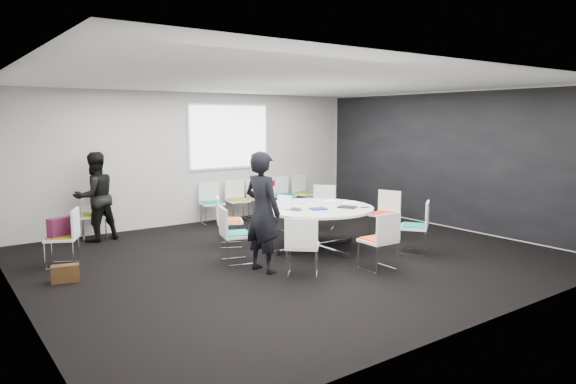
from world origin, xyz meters
TOP-DOWN VIEW (x-y plane):
  - room_shell at (0.09, 0.00)m, footprint 8.08×7.08m
  - conference_table at (0.64, 0.19)m, footprint 2.00×2.00m
  - projection_screen at (0.80, 3.46)m, footprint 1.90×0.03m
  - chair_ring_a at (2.22, 0.06)m, footprint 0.57×0.58m
  - chair_ring_b at (1.77, 1.36)m, footprint 0.64×0.64m
  - chair_ring_c at (0.72, 1.69)m, footprint 0.48×0.47m
  - chair_ring_d at (-0.51, 1.20)m, footprint 0.60×0.61m
  - chair_ring_e at (-0.95, 0.19)m, footprint 0.55×0.56m
  - chair_ring_f at (-0.55, -0.98)m, footprint 0.64×0.64m
  - chair_ring_g at (0.57, -1.38)m, footprint 0.47×0.46m
  - chair_ring_h at (1.77, -1.04)m, footprint 0.63×0.63m
  - chair_back_a at (0.16, 3.15)m, footprint 0.53×0.52m
  - chair_back_b at (0.81, 3.17)m, footprint 0.52×0.51m
  - chair_back_c at (1.39, 3.15)m, footprint 0.49×0.48m
  - chair_back_d at (2.06, 3.17)m, footprint 0.50×0.49m
  - chair_back_e at (2.69, 3.17)m, footprint 0.53×0.52m
  - chair_spare_left at (-3.19, 1.56)m, footprint 0.60×0.61m
  - chair_person_back at (-2.29, 3.17)m, footprint 0.57×0.56m
  - person_main at (-0.85, -0.42)m, footprint 0.55×0.72m
  - person_back at (-2.30, 3.00)m, footprint 0.91×0.77m
  - laptop at (0.21, 0.17)m, footprint 0.25×0.36m
  - laptop_lid at (0.05, 0.29)m, footprint 0.09×0.29m
  - notebook_black at (1.02, -0.20)m, footprint 0.34×0.37m
  - tablet_folio at (0.50, -0.05)m, footprint 0.31×0.27m
  - papers_right at (1.31, 0.56)m, footprint 0.35×0.29m
  - papers_front at (1.45, 0.20)m, footprint 0.35×0.30m
  - cup at (0.54, 0.57)m, footprint 0.08×0.08m
  - phone at (1.27, -0.36)m, footprint 0.16×0.11m
  - maroon_bag at (-3.20, 1.56)m, footprint 0.42×0.29m
  - brown_bag at (-3.35, 0.73)m, footprint 0.39×0.24m
  - red_jacket at (1.40, 2.93)m, footprint 0.45×0.19m

SIDE VIEW (x-z plane):
  - brown_bag at x=-3.35m, z-range 0.00..0.24m
  - chair_ring_a at x=2.22m, z-range -0.16..0.72m
  - chair_ring_b at x=1.77m, z-range -0.16..0.72m
  - chair_ring_c at x=0.72m, z-range -0.16..0.72m
  - chair_ring_d at x=-0.51m, z-range -0.16..0.72m
  - chair_ring_e at x=-0.95m, z-range -0.16..0.72m
  - chair_ring_f at x=-0.55m, z-range -0.16..0.72m
  - chair_ring_g at x=0.57m, z-range -0.16..0.72m
  - chair_ring_h at x=1.77m, z-range -0.16..0.72m
  - chair_back_a at x=0.16m, z-range -0.16..0.72m
  - chair_back_b at x=0.81m, z-range -0.16..0.72m
  - chair_back_c at x=1.39m, z-range -0.16..0.72m
  - chair_back_d at x=2.06m, z-range -0.16..0.72m
  - chair_back_e at x=2.69m, z-range -0.16..0.72m
  - chair_spare_left at x=-3.19m, z-range -0.16..0.72m
  - chair_person_back at x=-2.29m, z-range -0.16..0.72m
  - conference_table at x=0.64m, z-range 0.15..0.88m
  - maroon_bag at x=-3.20m, z-range 0.48..0.76m
  - red_jacket at x=1.40m, z-range 0.52..0.88m
  - papers_right at x=1.31m, z-range 0.73..0.73m
  - papers_front at x=1.45m, z-range 0.73..0.73m
  - phone at x=1.27m, z-range 0.73..0.74m
  - notebook_black at x=1.02m, z-range 0.73..0.75m
  - tablet_folio at x=0.50m, z-range 0.73..0.76m
  - laptop at x=0.21m, z-range 0.73..0.76m
  - cup at x=0.54m, z-range 0.73..0.82m
  - person_back at x=-2.30m, z-range 0.00..1.64m
  - laptop_lid at x=0.05m, z-range 0.75..0.97m
  - person_main at x=-0.85m, z-range 0.00..1.78m
  - room_shell at x=0.09m, z-range -0.04..2.84m
  - projection_screen at x=0.80m, z-range 1.17..2.53m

